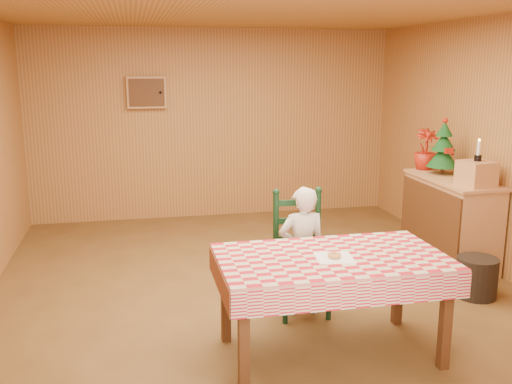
{
  "coord_description": "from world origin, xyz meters",
  "views": [
    {
      "loc": [
        -1.09,
        -4.88,
        2.12
      ],
      "look_at": [
        0.0,
        0.2,
        0.95
      ],
      "focal_mm": 40.0,
      "sensor_mm": 36.0,
      "label": 1
    }
  ],
  "objects_px": {
    "shelf_unit": "(450,220)",
    "crate": "(476,173)",
    "storage_bin": "(477,277)",
    "seated_child": "(302,251)",
    "ladder_chair": "(300,256)",
    "christmas_tree": "(443,149)",
    "dining_table": "(332,266)"
  },
  "relations": [
    {
      "from": "crate",
      "to": "storage_bin",
      "type": "height_order",
      "value": "crate"
    },
    {
      "from": "seated_child",
      "to": "crate",
      "type": "xyz_separation_m",
      "value": [
        1.96,
        0.55,
        0.49
      ]
    },
    {
      "from": "seated_child",
      "to": "crate",
      "type": "height_order",
      "value": "crate"
    },
    {
      "from": "shelf_unit",
      "to": "storage_bin",
      "type": "height_order",
      "value": "shelf_unit"
    },
    {
      "from": "shelf_unit",
      "to": "crate",
      "type": "xyz_separation_m",
      "value": [
        0.01,
        -0.4,
        0.59
      ]
    },
    {
      "from": "ladder_chair",
      "to": "seated_child",
      "type": "xyz_separation_m",
      "value": [
        -0.0,
        -0.06,
        0.06
      ]
    },
    {
      "from": "shelf_unit",
      "to": "storage_bin",
      "type": "xyz_separation_m",
      "value": [
        -0.26,
        -0.95,
        -0.28
      ]
    },
    {
      "from": "ladder_chair",
      "to": "seated_child",
      "type": "relative_size",
      "value": 0.96
    },
    {
      "from": "seated_child",
      "to": "shelf_unit",
      "type": "xyz_separation_m",
      "value": [
        1.95,
        0.95,
        -0.1
      ]
    },
    {
      "from": "crate",
      "to": "storage_bin",
      "type": "distance_m",
      "value": 1.06
    },
    {
      "from": "dining_table",
      "to": "christmas_tree",
      "type": "xyz_separation_m",
      "value": [
        1.96,
        1.93,
        0.52
      ]
    },
    {
      "from": "ladder_chair",
      "to": "christmas_tree",
      "type": "relative_size",
      "value": 1.74
    },
    {
      "from": "seated_child",
      "to": "shelf_unit",
      "type": "distance_m",
      "value": 2.17
    },
    {
      "from": "crate",
      "to": "shelf_unit",
      "type": "bearing_deg",
      "value": 91.23
    },
    {
      "from": "shelf_unit",
      "to": "crate",
      "type": "relative_size",
      "value": 4.13
    },
    {
      "from": "ladder_chair",
      "to": "christmas_tree",
      "type": "xyz_separation_m",
      "value": [
        1.96,
        1.14,
        0.71
      ]
    },
    {
      "from": "christmas_tree",
      "to": "dining_table",
      "type": "bearing_deg",
      "value": -135.46
    },
    {
      "from": "ladder_chair",
      "to": "shelf_unit",
      "type": "relative_size",
      "value": 0.87
    },
    {
      "from": "seated_child",
      "to": "crate",
      "type": "bearing_deg",
      "value": -164.33
    },
    {
      "from": "seated_child",
      "to": "storage_bin",
      "type": "distance_m",
      "value": 1.73
    },
    {
      "from": "dining_table",
      "to": "christmas_tree",
      "type": "relative_size",
      "value": 2.67
    },
    {
      "from": "dining_table",
      "to": "ladder_chair",
      "type": "bearing_deg",
      "value": 90.0
    },
    {
      "from": "seated_child",
      "to": "shelf_unit",
      "type": "bearing_deg",
      "value": -154.05
    },
    {
      "from": "ladder_chair",
      "to": "crate",
      "type": "xyz_separation_m",
      "value": [
        1.96,
        0.49,
        0.55
      ]
    },
    {
      "from": "shelf_unit",
      "to": "crate",
      "type": "bearing_deg",
      "value": -88.77
    },
    {
      "from": "ladder_chair",
      "to": "storage_bin",
      "type": "distance_m",
      "value": 1.72
    },
    {
      "from": "ladder_chair",
      "to": "crate",
      "type": "bearing_deg",
      "value": 14.12
    },
    {
      "from": "dining_table",
      "to": "shelf_unit",
      "type": "xyz_separation_m",
      "value": [
        1.95,
        1.68,
        -0.22
      ]
    },
    {
      "from": "ladder_chair",
      "to": "christmas_tree",
      "type": "distance_m",
      "value": 2.38
    },
    {
      "from": "storage_bin",
      "to": "seated_child",
      "type": "bearing_deg",
      "value": -179.87
    },
    {
      "from": "crate",
      "to": "christmas_tree",
      "type": "xyz_separation_m",
      "value": [
        -0.0,
        0.65,
        0.16
      ]
    },
    {
      "from": "shelf_unit",
      "to": "seated_child",
      "type": "bearing_deg",
      "value": -154.05
    }
  ]
}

